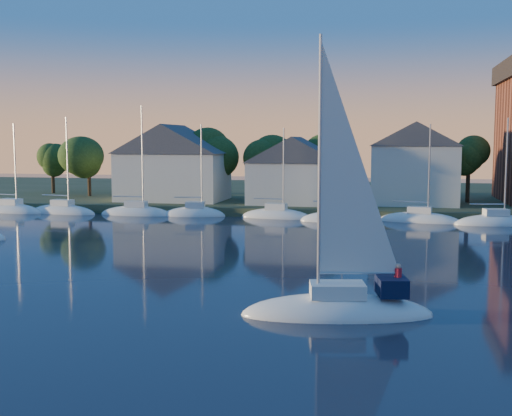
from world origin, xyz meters
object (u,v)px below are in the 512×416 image
(clubhouse_centre, at_px, (296,169))
(hero_sailboat, at_px, (340,303))
(clubhouse_east, at_px, (414,162))
(clubhouse_west, at_px, (173,162))

(clubhouse_centre, xyz_separation_m, hero_sailboat, (8.93, -45.90, -4.52))
(clubhouse_east, height_order, hero_sailboat, hero_sailboat)
(hero_sailboat, bearing_deg, clubhouse_centre, -90.07)
(clubhouse_east, relative_size, hero_sailboat, 0.71)
(clubhouse_west, relative_size, clubhouse_centre, 1.18)
(clubhouse_west, distance_m, clubhouse_centre, 16.05)
(clubhouse_west, distance_m, hero_sailboat, 53.38)
(clubhouse_west, relative_size, clubhouse_east, 1.30)
(hero_sailboat, bearing_deg, clubhouse_east, -107.13)
(hero_sailboat, bearing_deg, clubhouse_west, -73.09)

